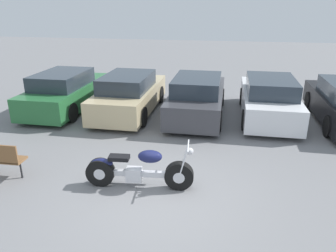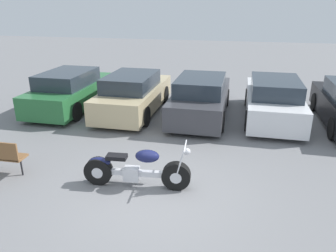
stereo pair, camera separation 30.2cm
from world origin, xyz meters
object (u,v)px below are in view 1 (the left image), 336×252
motorcycle (138,170)px  parked_car_dark_grey (197,97)px  parked_car_green (66,92)px  parked_car_white (269,99)px  parked_car_champagne (130,94)px

motorcycle → parked_car_dark_grey: parked_car_dark_grey is taller
motorcycle → parked_car_green: (-4.13, 4.94, 0.28)m
motorcycle → parked_car_white: 6.20m
parked_car_green → parked_car_champagne: (2.45, 0.03, 0.00)m
parked_car_champagne → parked_car_dark_grey: bearing=1.4°
motorcycle → parked_car_champagne: parked_car_champagne is taller
parked_car_green → motorcycle: bearing=-50.1°
parked_car_green → parked_car_dark_grey: 4.91m
parked_car_champagne → parked_car_white: (4.91, 0.32, 0.00)m
motorcycle → parked_car_white: (3.23, 5.29, 0.28)m
motorcycle → parked_car_champagne: (-1.68, 4.97, 0.28)m
parked_car_green → parked_car_white: size_ratio=1.00×
parked_car_dark_grey → parked_car_green: bearing=-178.9°
parked_car_champagne → parked_car_white: 4.92m
parked_car_dark_grey → motorcycle: bearing=-98.8°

